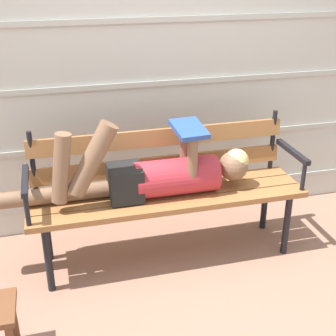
# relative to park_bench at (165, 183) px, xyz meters

# --- Properties ---
(ground_plane) EXTENTS (12.00, 12.00, 0.00)m
(ground_plane) POSITION_rel_park_bench_xyz_m (0.00, -0.25, -0.51)
(ground_plane) COLOR #936B56
(house_siding) EXTENTS (4.98, 0.08, 2.51)m
(house_siding) POSITION_rel_park_bench_xyz_m (0.00, 0.49, 0.74)
(house_siding) COLOR beige
(house_siding) RESTS_ON ground
(park_bench) EXTENTS (1.75, 0.44, 0.89)m
(park_bench) POSITION_rel_park_bench_xyz_m (0.00, 0.00, 0.00)
(park_bench) COLOR #9E6638
(park_bench) RESTS_ON ground
(reclining_person) EXTENTS (1.71, 0.26, 0.54)m
(reclining_person) POSITION_rel_park_bench_xyz_m (-0.10, -0.07, 0.11)
(reclining_person) COLOR #B72D38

